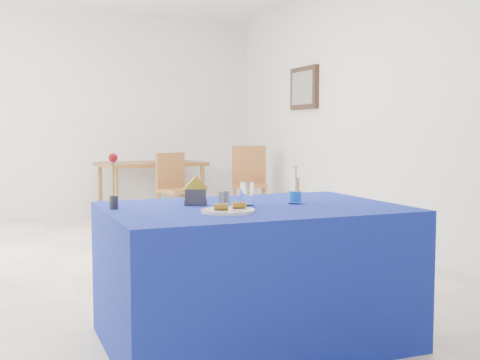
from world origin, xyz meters
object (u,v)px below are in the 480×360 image
at_px(blue_table, 253,274).
at_px(water_bottle, 295,191).
at_px(chair_bg_left, 175,184).
at_px(plate, 228,211).
at_px(oak_table, 151,168).
at_px(chair_bg_right, 249,178).

bearing_deg(blue_table, water_bottle, 2.87).
bearing_deg(chair_bg_left, water_bottle, -114.70).
bearing_deg(blue_table, plate, -138.97).
height_order(water_bottle, oak_table, water_bottle).
bearing_deg(chair_bg_right, water_bottle, -88.55).
bearing_deg(blue_table, chair_bg_right, 67.27).
height_order(water_bottle, chair_bg_right, chair_bg_right).
relative_size(blue_table, oak_table, 1.11).
bearing_deg(blue_table, chair_bg_left, 79.99).
xyz_separation_m(chair_bg_left, chair_bg_right, (0.99, 0.02, 0.04)).
distance_m(plate, chair_bg_left, 4.36).
distance_m(oak_table, chair_bg_left, 0.90).
relative_size(blue_table, water_bottle, 7.44).
distance_m(blue_table, chair_bg_right, 4.43).
height_order(plate, water_bottle, water_bottle).
bearing_deg(plate, water_bottle, 23.14).
bearing_deg(chair_bg_right, chair_bg_left, -157.71).
distance_m(blue_table, oak_table, 4.98).
xyz_separation_m(water_bottle, chair_bg_right, (1.44, 4.06, -0.26)).
xyz_separation_m(plate, water_bottle, (0.49, 0.21, 0.06)).
relative_size(water_bottle, oak_table, 0.15).
bearing_deg(water_bottle, plate, -156.86).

